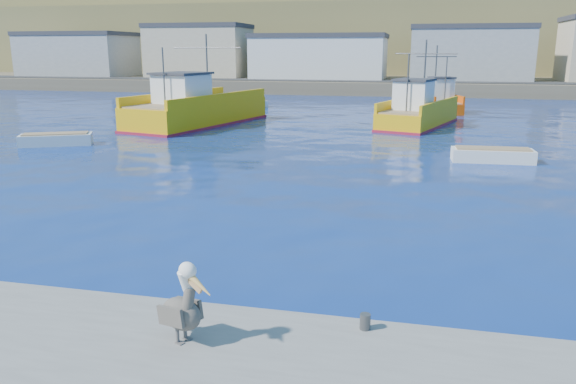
# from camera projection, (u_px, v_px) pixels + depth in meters

# --- Properties ---
(ground) EXTENTS (260.00, 260.00, 0.00)m
(ground) POSITION_uv_depth(u_px,v_px,m) (259.00, 272.00, 14.38)
(ground) COLOR navy
(ground) RESTS_ON ground
(dock_bollards) EXTENTS (36.20, 0.20, 0.30)m
(dock_bollards) POSITION_uv_depth(u_px,v_px,m) (241.00, 309.00, 10.88)
(dock_bollards) COLOR #4C4C4C
(dock_bollards) RESTS_ON dock
(far_shore) EXTENTS (200.00, 81.00, 24.00)m
(far_shore) POSITION_uv_depth(u_px,v_px,m) (403.00, 33.00, 115.34)
(far_shore) COLOR brown
(far_shore) RESTS_ON ground
(trawler_yellow_a) EXTENTS (7.49, 13.98, 6.77)m
(trawler_yellow_a) POSITION_uv_depth(u_px,v_px,m) (196.00, 110.00, 42.40)
(trawler_yellow_a) COLOR #E2A70B
(trawler_yellow_a) RESTS_ON ground
(trawler_yellow_b) EXTENTS (6.17, 10.44, 6.33)m
(trawler_yellow_b) POSITION_uv_depth(u_px,v_px,m) (417.00, 113.00, 41.58)
(trawler_yellow_b) COLOR #E2A70B
(trawler_yellow_b) RESTS_ON ground
(boat_orange) EXTENTS (4.64, 7.65, 5.93)m
(boat_orange) POSITION_uv_depth(u_px,v_px,m) (437.00, 101.00, 51.33)
(boat_orange) COLOR #D34807
(boat_orange) RESTS_ON ground
(skiff_left) EXTENTS (4.27, 3.05, 0.88)m
(skiff_left) POSITION_uv_depth(u_px,v_px,m) (56.00, 140.00, 33.46)
(skiff_left) COLOR silver
(skiff_left) RESTS_ON ground
(skiff_mid) EXTENTS (4.05, 1.58, 0.87)m
(skiff_mid) POSITION_uv_depth(u_px,v_px,m) (492.00, 156.00, 28.49)
(skiff_mid) COLOR silver
(skiff_mid) RESTS_ON ground
(skiff_extra) EXTENTS (3.89, 3.86, 0.88)m
(skiff_extra) POSITION_uv_depth(u_px,v_px,m) (246.00, 105.00, 54.78)
(skiff_extra) COLOR silver
(skiff_extra) RESTS_ON ground
(pelican) EXTENTS (1.21, 0.80, 1.54)m
(pelican) POSITION_uv_depth(u_px,v_px,m) (183.00, 308.00, 9.79)
(pelican) COLOR #595451
(pelican) RESTS_ON dock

